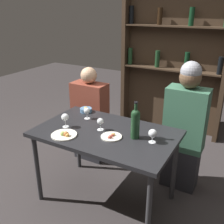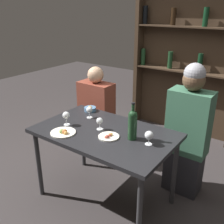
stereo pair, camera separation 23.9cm
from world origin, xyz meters
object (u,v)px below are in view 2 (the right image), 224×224
at_px(wine_glass_0, 149,136).
at_px(wine_glass_2, 66,116).
at_px(wine_glass_1, 100,121).
at_px(food_plate_1, 109,136).
at_px(wine_bottle, 133,123).
at_px(food_plate_0, 63,132).
at_px(wine_glass_3, 89,110).
at_px(seated_person_right, 187,133).
at_px(snack_bowl, 90,109).
at_px(seated_person_left, 97,117).

xyz_separation_m(wine_glass_0, wine_glass_2, (-0.82, -0.12, 0.01)).
xyz_separation_m(wine_glass_1, food_plate_1, (0.16, -0.08, -0.07)).
relative_size(wine_glass_0, wine_glass_1, 1.03).
height_order(wine_bottle, food_plate_0, wine_bottle).
xyz_separation_m(wine_glass_3, seated_person_right, (0.88, 0.43, -0.18)).
bearing_deg(food_plate_1, wine_glass_3, 150.59).
xyz_separation_m(food_plate_1, snack_bowl, (-0.53, 0.38, 0.01)).
bearing_deg(snack_bowl, wine_glass_1, -39.06).
bearing_deg(wine_glass_0, food_plate_0, -159.46).
bearing_deg(food_plate_0, wine_glass_1, 50.35).
height_order(wine_bottle, snack_bowl, wine_bottle).
xyz_separation_m(food_plate_0, seated_person_right, (0.84, 0.84, -0.11)).
xyz_separation_m(wine_glass_1, wine_glass_3, (-0.25, 0.15, 0.00)).
bearing_deg(snack_bowl, wine_bottle, -21.79).
bearing_deg(seated_person_left, seated_person_right, 0.00).
xyz_separation_m(snack_bowl, seated_person_right, (0.99, 0.28, -0.12)).
bearing_deg(food_plate_1, food_plate_0, -154.67).
xyz_separation_m(wine_bottle, snack_bowl, (-0.70, 0.28, -0.12)).
distance_m(wine_bottle, wine_glass_2, 0.67).
height_order(wine_glass_3, food_plate_1, wine_glass_3).
bearing_deg(food_plate_0, food_plate_1, 25.33).
distance_m(wine_glass_0, wine_glass_1, 0.50).
height_order(wine_glass_1, snack_bowl, wine_glass_1).
bearing_deg(snack_bowl, food_plate_1, -35.63).
distance_m(wine_glass_2, wine_glass_3, 0.27).
relative_size(wine_glass_3, food_plate_1, 0.64).
bearing_deg(seated_person_right, wine_glass_0, -102.51).
height_order(wine_glass_2, food_plate_0, wine_glass_2).
relative_size(wine_bottle, wine_glass_0, 2.74).
bearing_deg(snack_bowl, seated_person_left, 117.01).
relative_size(wine_glass_1, seated_person_left, 0.10).
height_order(wine_glass_0, seated_person_right, seated_person_right).
xyz_separation_m(food_plate_0, seated_person_left, (-0.30, 0.84, -0.22)).
bearing_deg(wine_glass_0, seated_person_right, 77.49).
bearing_deg(wine_bottle, food_plate_0, -153.68).
relative_size(food_plate_0, food_plate_1, 1.24).
distance_m(food_plate_1, snack_bowl, 0.65).
relative_size(wine_glass_2, seated_person_left, 0.11).
bearing_deg(seated_person_left, wine_glass_1, -48.67).
distance_m(snack_bowl, seated_person_right, 1.04).
xyz_separation_m(wine_glass_0, food_plate_1, (-0.34, -0.09, -0.07)).
bearing_deg(wine_bottle, seated_person_right, 62.99).
bearing_deg(wine_glass_1, food_plate_1, -26.54).
height_order(wine_glass_2, seated_person_left, seated_person_left).
distance_m(snack_bowl, seated_person_left, 0.39).
height_order(wine_bottle, seated_person_left, seated_person_left).
height_order(wine_glass_1, seated_person_right, seated_person_right).
bearing_deg(wine_glass_0, wine_glass_2, -171.90).
xyz_separation_m(wine_glass_3, food_plate_0, (0.04, -0.41, -0.07)).
distance_m(food_plate_0, food_plate_1, 0.41).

